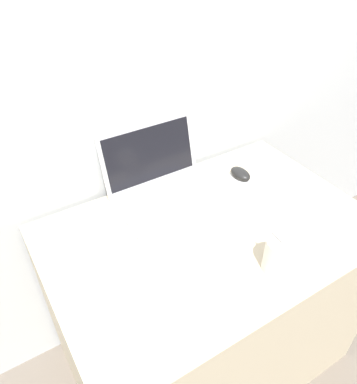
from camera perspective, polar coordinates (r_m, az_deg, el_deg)
The scene contains 5 objects.
wall_back at distance 1.27m, azimuth -4.71°, elevation 21.72°, with size 7.00×0.04×2.50m.
desk at distance 1.52m, azimuth 4.30°, elevation -16.13°, with size 1.07×0.70×0.75m.
laptop at distance 1.34m, azimuth -2.39°, elevation 1.26°, with size 0.37×0.30×0.23m.
drink_cup at distance 1.11m, azimuth 15.32°, elevation -9.23°, with size 0.10×0.10×0.20m.
computer_mouse at distance 1.47m, azimuth 9.40°, elevation 2.69°, with size 0.06×0.10×0.04m.
Camera 1 is at (-0.56, -0.34, 1.60)m, focal length 35.00 mm.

